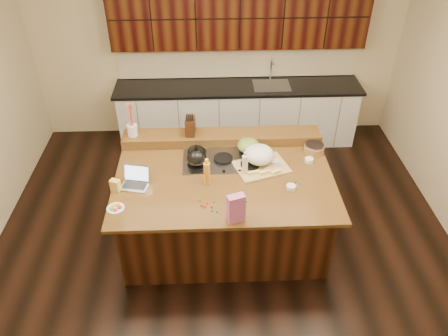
{
  "coord_description": "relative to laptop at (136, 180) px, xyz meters",
  "views": [
    {
      "loc": [
        -0.15,
        -3.78,
        3.87
      ],
      "look_at": [
        0.0,
        0.05,
        1.0
      ],
      "focal_mm": 35.0,
      "sensor_mm": 36.0,
      "label": 1
    }
  ],
  "objects": [
    {
      "name": "room",
      "position": [
        0.95,
        0.09,
        0.38
      ],
      "size": [
        5.52,
        5.02,
        2.72
      ],
      "color": "black",
      "rests_on": "ground"
    },
    {
      "name": "island",
      "position": [
        0.95,
        0.09,
        -0.51
      ],
      "size": [
        2.4,
        1.6,
        0.92
      ],
      "color": "black",
      "rests_on": "ground"
    },
    {
      "name": "back_ledge",
      "position": [
        0.95,
        0.79,
        0.01
      ],
      "size": [
        2.4,
        0.3,
        0.12
      ],
      "primitive_type": "cube",
      "color": "black",
      "rests_on": "island"
    },
    {
      "name": "cooktop",
      "position": [
        0.95,
        0.39,
        -0.04
      ],
      "size": [
        0.92,
        0.52,
        0.05
      ],
      "color": "gray",
      "rests_on": "island"
    },
    {
      "name": "back_counter",
      "position": [
        1.25,
        2.32,
        0.01
      ],
      "size": [
        3.7,
        0.66,
        2.4
      ],
      "color": "silver",
      "rests_on": "ground"
    },
    {
      "name": "kettle",
      "position": [
        0.65,
        0.26,
        0.09
      ],
      "size": [
        0.23,
        0.23,
        0.2
      ],
      "primitive_type": "ellipsoid",
      "rotation": [
        0.0,
        0.0,
        -0.04
      ],
      "color": "black",
      "rests_on": "cooktop"
    },
    {
      "name": "green_bowl",
      "position": [
        1.25,
        0.52,
        0.06
      ],
      "size": [
        0.31,
        0.31,
        0.14
      ],
      "primitive_type": "ellipsoid",
      "rotation": [
        0.0,
        0.0,
        0.2
      ],
      "color": "olive",
      "rests_on": "cooktop"
    },
    {
      "name": "laptop",
      "position": [
        0.0,
        0.0,
        0.0
      ],
      "size": [
        0.33,
        0.28,
        0.2
      ],
      "rotation": [
        0.0,
        0.0,
        -0.21
      ],
      "color": "#B7B7BC",
      "rests_on": "island"
    },
    {
      "name": "oil_bottle",
      "position": [
        0.76,
        -0.02,
        0.08
      ],
      "size": [
        0.07,
        0.07,
        0.27
      ],
      "primitive_type": "cylinder",
      "rotation": [
        0.0,
        0.0,
        -0.06
      ],
      "color": "orange",
      "rests_on": "island"
    },
    {
      "name": "vinegar_bottle",
      "position": [
        1.18,
        0.12,
        0.07
      ],
      "size": [
        0.07,
        0.07,
        0.25
      ],
      "primitive_type": "cylinder",
      "rotation": [
        0.0,
        0.0,
        -0.07
      ],
      "color": "silver",
      "rests_on": "island"
    },
    {
      "name": "wooden_tray",
      "position": [
        1.36,
        0.29,
        0.05
      ],
      "size": [
        0.67,
        0.57,
        0.23
      ],
      "rotation": [
        0.0,
        0.0,
        0.31
      ],
      "color": "tan",
      "rests_on": "island"
    },
    {
      "name": "ramekin_a",
      "position": [
        1.65,
        -0.15,
        -0.03
      ],
      "size": [
        0.13,
        0.13,
        0.04
      ],
      "primitive_type": "cylinder",
      "rotation": [
        0.0,
        0.0,
        0.34
      ],
      "color": "white",
      "rests_on": "island"
    },
    {
      "name": "ramekin_b",
      "position": [
        1.94,
        0.33,
        -0.03
      ],
      "size": [
        0.13,
        0.13,
        0.04
      ],
      "primitive_type": "cylinder",
      "rotation": [
        0.0,
        0.0,
        -0.41
      ],
      "color": "white",
      "rests_on": "island"
    },
    {
      "name": "ramekin_c",
      "position": [
        1.54,
        0.31,
        -0.03
      ],
      "size": [
        0.13,
        0.13,
        0.04
      ],
      "primitive_type": "cylinder",
      "rotation": [
        0.0,
        0.0,
        0.35
      ],
      "color": "white",
      "rests_on": "island"
    },
    {
      "name": "strainer_bowl",
      "position": [
        2.03,
        0.52,
        -0.01
      ],
      "size": [
        0.26,
        0.26,
        0.09
      ],
      "primitive_type": "cylinder",
      "rotation": [
        0.0,
        0.0,
        -0.09
      ],
      "color": "#996B3F",
      "rests_on": "island"
    },
    {
      "name": "kitchen_timer",
      "position": [
        1.74,
        -0.07,
        -0.02
      ],
      "size": [
        0.09,
        0.09,
        0.07
      ],
      "primitive_type": "cone",
      "rotation": [
        0.0,
        0.0,
        0.13
      ],
      "color": "silver",
      "rests_on": "island"
    },
    {
      "name": "pink_bag",
      "position": [
        1.04,
        -0.6,
        0.1
      ],
      "size": [
        0.18,
        0.14,
        0.31
      ],
      "primitive_type": "cube",
      "rotation": [
        0.0,
        0.0,
        0.33
      ],
      "color": "#C55D95",
      "rests_on": "island"
    },
    {
      "name": "candy_plate",
      "position": [
        -0.16,
        -0.39,
        -0.05
      ],
      "size": [
        0.18,
        0.18,
        0.01
      ],
      "primitive_type": "cylinder",
      "rotation": [
        0.0,
        0.0,
        0.03
      ],
      "color": "white",
      "rests_on": "island"
    },
    {
      "name": "package_box",
      "position": [
        -0.2,
        -0.1,
        0.01
      ],
      "size": [
        0.11,
        0.1,
        0.14
      ],
      "primitive_type": "cube",
      "rotation": [
        0.0,
        0.0,
        -0.38
      ],
      "color": "#EAC452",
      "rests_on": "island"
    },
    {
      "name": "utensil_crock",
      "position": [
        -0.12,
        0.79,
        0.14
      ],
      "size": [
        0.14,
        0.14,
        0.14
      ],
      "primitive_type": "cylinder",
      "rotation": [
        0.0,
        0.0,
        0.17
      ],
      "color": "white",
      "rests_on": "back_ledge"
    },
    {
      "name": "knife_block",
      "position": [
        0.58,
        0.79,
        0.17
      ],
      "size": [
        0.12,
        0.19,
        0.22
      ],
      "primitive_type": "cube",
      "rotation": [
        0.0,
        0.0,
        -0.09
      ],
      "color": "black",
      "rests_on": "back_ledge"
    },
    {
      "name": "gumdrop_0",
      "position": [
        0.81,
        -0.41,
        -0.04
      ],
      "size": [
        0.02,
        0.02,
        0.02
      ],
      "primitive_type": "ellipsoid",
      "color": "red",
      "rests_on": "island"
    },
    {
      "name": "gumdrop_1",
      "position": [
        0.84,
        -0.33,
        -0.04
      ],
      "size": [
        0.02,
        0.02,
        0.02
      ],
      "primitive_type": "ellipsoid",
      "color": "#198C26",
      "rests_on": "island"
    },
    {
      "name": "gumdrop_2",
      "position": [
        0.7,
        -0.39,
        -0.04
      ],
      "size": [
        0.02,
        0.02,
        0.02
      ],
      "primitive_type": "ellipsoid",
      "color": "red",
      "rests_on": "island"
    },
    {
      "name": "gumdrop_3",
      "position": [
        0.86,
        -0.48,
        -0.04
      ],
      "size": [
        0.02,
        0.02,
        0.02
      ],
      "primitive_type": "ellipsoid",
      "color": "#198C26",
      "rests_on": "island"
    },
    {
      "name": "gumdrop_4",
      "position": [
        0.74,
        -0.41,
        -0.04
      ],
      "size": [
        0.02,
        0.02,
        0.02
      ],
      "primitive_type": "ellipsoid",
      "color": "red",
      "rests_on": "island"
    },
    {
      "name": "gumdrop_5",
      "position": [
        1.14,
        -0.49,
        -0.04
      ],
      "size": [
        0.02,
        0.02,
        0.02
      ],
      "primitive_type": "ellipsoid",
      "color": "#198C26",
      "rests_on": "island"
    },
    {
      "name": "gumdrop_6",
      "position": [
        0.76,
        -0.35,
        -0.04
      ],
      "size": [
        0.02,
        0.02,
        0.02
      ],
      "primitive_type": "ellipsoid",
      "color": "red",
      "rests_on": "island"
    },
    {
      "name": "gumdrop_7",
      "position": [
        0.81,
        -0.47,
        -0.04
      ],
      "size": [
        0.02,
        0.02,
        0.02
      ],
      "primitive_type": "ellipsoid",
      "color": "#198C26",
      "rests_on": "island"
    },
    {
      "name": "gumdrop_8",
      "position": [
        1.01,
        -0.38,
        -0.04
      ],
      "size": [
        0.02,
        0.02,
        0.02
      ],
      "primitive_type": "ellipsoid",
      "color": "red",
      "rests_on": "island"
    },
    {
      "name": "gumdrop_9",
      "position": [
        1.17,
        -0.34,
        -0.04
      ],
      "size": [
        0.02,
        0.02,
        0.02
      ],
      "primitive_type": "ellipsoid",
      "color": "#198C26",
      "rests_on": "island"
    },
    {
      "name": "gumdrop_10",
      "position": [
        1.07,
        -0.49,
        -0.04
      ],
      "size": [
        0.02,
        0.02,
        0.02
      ],
      "primitive_type": "ellipsoid",
      "color": "red",
      "rests_on": "island"
    },
    {
      "name": "gumdrop_11",
      "position": [
        0.68,
        -0.31,
        -0.04
      ],
      "size": [
        0.02,
        0.02,
        0.02
      ],
      "primitive_type": "ellipsoid",
      "color": "#198C26",
      "rests_on": "island"
    },
    {
      "name": "gumdrop_12",
      "position": [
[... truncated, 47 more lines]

